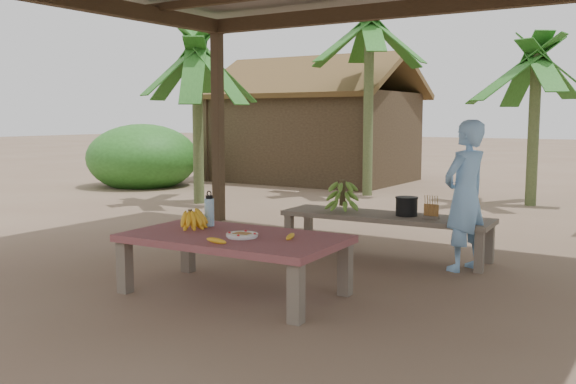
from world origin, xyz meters
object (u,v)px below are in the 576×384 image
Objects in this scene: work_table at (234,243)px; ripe_banana_bunch at (190,218)px; bench at (385,220)px; water_flask at (209,211)px; plate at (242,235)px; cooking_pot at (407,207)px; woman at (465,196)px.

work_table is 6.23× the size of ripe_banana_bunch.
ripe_banana_bunch is (-1.00, -1.94, 0.20)m from bench.
bench is at bearing 62.36° from water_flask.
water_flask reaches higher than plate.
water_flask is (-0.92, -1.76, 0.24)m from bench.
work_table is at bearing -108.72° from cooking_pot.
plate is 2.17m from cooking_pot.
cooking_pot reaches higher than work_table.
ripe_banana_bunch is at bearing -112.18° from water_flask.
cooking_pot is (1.21, 1.98, -0.05)m from ripe_banana_bunch.
plate is at bearing -26.90° from work_table.
bench is (0.47, 2.00, -0.04)m from work_table.
cooking_pot is at bearing 74.95° from plate.
bench is 1.54× the size of woman.
woman reaches higher than ripe_banana_bunch.
work_table is 7.11× the size of plate.
bench is 7.53× the size of ripe_banana_bunch.
plate is 0.82× the size of water_flask.
cooking_pot reaches higher than plate.
cooking_pot is at bearing -84.05° from woman.
ripe_banana_bunch is 1.14× the size of plate.
woman is at bearing 57.30° from plate.
bench is 2.19m from ripe_banana_bunch.
plate is 2.28m from woman.
work_table is 8.30× the size of cooking_pot.
plate is 0.66m from water_flask.
bench is 7.02× the size of water_flask.
water_flask is at bearing 153.16° from plate.
plate is at bearing -105.05° from cooking_pot.
work_table is 2.06m from bench.
water_flask is (0.07, 0.18, 0.04)m from ripe_banana_bunch.
ripe_banana_bunch is at bearing 169.90° from plate.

